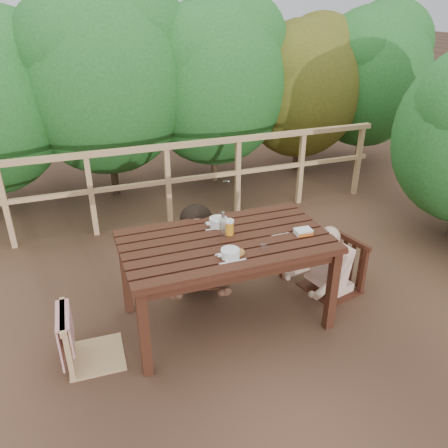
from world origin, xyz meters
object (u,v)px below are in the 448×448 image
object	(u,v)px
table	(226,281)
soup_near	(230,254)
woman	(195,218)
diner_right	(339,236)
bottle	(223,225)
bread_roll	(238,253)
chair_right	(335,246)
soup_far	(218,223)
beer_glass	(229,228)
butter_tub	(303,232)
chair_left	(89,312)
tumbler	(264,248)
chair_far	(197,240)

from	to	relation	value
table	soup_near	size ratio (longest dim) A/B	6.97
woman	diner_right	size ratio (longest dim) A/B	1.16
bottle	bread_roll	bearing A→B (deg)	-89.72
bottle	chair_right	bearing A→B (deg)	0.85
bread_roll	bottle	bearing A→B (deg)	90.28
soup_far	beer_glass	distance (m)	0.18
woman	butter_tub	bearing A→B (deg)	142.78
chair_right	table	bearing A→B (deg)	-99.48
chair_left	tumbler	xyz separation A→B (m)	(1.33, -0.16, 0.37)
chair_left	beer_glass	bearing A→B (deg)	-79.84
chair_right	bread_roll	xyz separation A→B (m)	(-1.10, -0.34, 0.33)
chair_right	bread_roll	world-z (taller)	chair_right
chair_left	woman	size ratio (longest dim) A/B	0.66
chair_left	tumbler	bearing A→B (deg)	-94.98
table	chair_left	size ratio (longest dim) A/B	1.91
diner_right	bread_roll	distance (m)	1.21
woman	beer_glass	distance (m)	0.66
soup_near	beer_glass	xyz separation A→B (m)	(0.12, 0.34, 0.03)
woman	diner_right	bearing A→B (deg)	166.12
chair_right	tumbler	size ratio (longest dim) A/B	14.07
chair_far	beer_glass	xyz separation A→B (m)	(0.10, -0.61, 0.41)
chair_right	beer_glass	xyz separation A→B (m)	(-1.05, -0.01, 0.37)
chair_far	soup_near	size ratio (longest dim) A/B	3.66
diner_right	soup_near	world-z (taller)	diner_right
soup_far	bottle	distance (m)	0.20
bread_roll	woman	bearing A→B (deg)	92.67
bottle	diner_right	bearing A→B (deg)	0.83
table	bread_roll	distance (m)	0.50
chair_left	soup_far	bearing A→B (deg)	-71.19
diner_right	butter_tub	bearing A→B (deg)	99.13
woman	bottle	bearing A→B (deg)	107.90
bread_roll	tumbler	world-z (taller)	same
table	woman	distance (m)	0.75
soup_near	chair_right	bearing A→B (deg)	16.44
table	bread_roll	size ratio (longest dim) A/B	14.71
chair_left	soup_far	size ratio (longest dim) A/B	3.38
chair_far	bread_roll	world-z (taller)	chair_far
beer_glass	soup_far	bearing A→B (deg)	100.10
soup_near	bread_roll	xyz separation A→B (m)	(0.06, 0.01, -0.01)
diner_right	bottle	distance (m)	1.18
table	bottle	world-z (taller)	bottle
table	diner_right	xyz separation A→B (m)	(1.13, 0.07, 0.19)
woman	beer_glass	size ratio (longest dim) A/B	9.13
bread_roll	chair_right	bearing A→B (deg)	16.91
chair_far	woman	xyz separation A→B (m)	(0.00, 0.02, 0.22)
chair_far	soup_far	distance (m)	0.58
butter_tub	beer_glass	bearing A→B (deg)	162.66
diner_right	tumbler	distance (m)	1.01
soup_near	tumbler	world-z (taller)	soup_near
chair_left	diner_right	xyz separation A→B (m)	(2.25, 0.17, 0.13)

